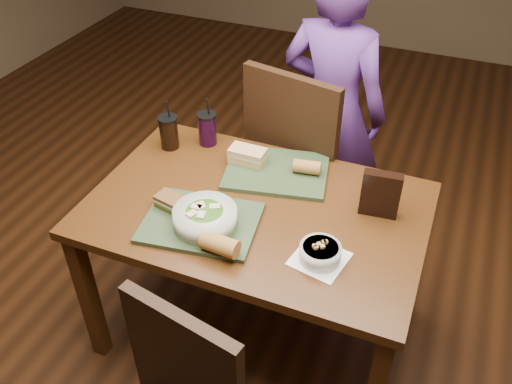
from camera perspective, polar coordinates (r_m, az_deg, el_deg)
ground at (r=2.65m, az=-0.00°, el=-14.08°), size 6.00×6.00×0.00m
dining_table at (r=2.16m, az=-0.00°, el=-3.34°), size 1.30×0.85×0.75m
chair_far at (r=2.64m, az=4.22°, el=3.73°), size 0.56×0.56×1.09m
diner at (r=2.74m, az=8.03°, el=8.44°), size 0.59×0.44×1.50m
tray_near at (r=2.03m, az=-5.82°, el=-3.22°), size 0.46×0.38×0.02m
tray_far at (r=2.27m, az=2.17°, el=2.18°), size 0.48×0.40×0.02m
salad_bowl at (r=1.98m, az=-5.38°, el=-2.59°), size 0.23×0.23×0.08m
soup_bowl at (r=1.88m, az=6.77°, el=-6.36°), size 0.21×0.21×0.07m
sandwich_near at (r=2.08m, az=-9.03°, el=-0.99°), size 0.12×0.09×0.05m
sandwich_far at (r=2.30m, az=-0.89°, el=3.90°), size 0.15×0.09×0.06m
baguette_near at (r=1.87m, az=-3.85°, el=-5.54°), size 0.14×0.08×0.07m
baguette_far at (r=2.24m, az=5.38°, el=2.63°), size 0.12×0.07×0.06m
cup_cola at (r=2.43m, az=-9.16°, el=6.25°), size 0.09×0.09×0.24m
cup_berry at (r=2.43m, az=-5.15°, el=6.67°), size 0.09×0.09×0.23m
chip_bag at (r=2.06m, az=12.97°, el=-0.23°), size 0.15×0.06×0.19m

